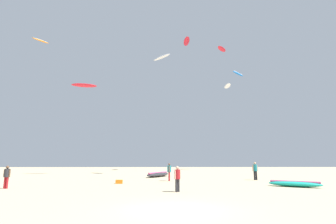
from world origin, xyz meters
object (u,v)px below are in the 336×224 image
Objects in this scene: person_foreground at (177,177)px; kite_aloft_4 at (41,40)px; person_midground at (255,169)px; kite_aloft_1 at (84,85)px; kite_aloft_0 at (222,49)px; kite_aloft_6 at (161,57)px; kite_grounded_near at (295,184)px; kite_aloft_5 at (238,74)px; person_right at (7,175)px; person_left at (169,171)px; kite_aloft_2 at (187,41)px; cooler_box at (119,182)px; kite_grounded_mid at (158,174)px; kite_aloft_3 at (227,86)px.

person_foreground is 0.61× the size of kite_aloft_4.
person_midground is 25.73m from kite_aloft_1.
kite_aloft_6 is at bearing -176.54° from kite_aloft_0.
kite_grounded_near is 37.98m from kite_aloft_5.
kite_aloft_4 is (-9.65, 21.74, 20.78)m from person_right.
kite_aloft_2 reaches higher than person_left.
person_right is at bearing -177.60° from kite_grounded_near.
person_foreground is 42.37m from kite_aloft_5.
kite_aloft_0 reaches higher than kite_aloft_6.
kite_aloft_0 is (12.56, 14.18, 18.46)m from cooler_box.
kite_aloft_6 is at bearing 159.22° from person_right.
cooler_box is at bearing -109.37° from kite_grounded_mid.
kite_grounded_near is at bearing 103.44° from person_right.
cooler_box is at bearing -107.80° from kite_aloft_2.
kite_aloft_0 is 0.89× the size of kite_aloft_3.
person_foreground is 0.62× the size of kite_aloft_3.
person_midground is at bearing -170.62° from person_left.
kite_aloft_5 is at bearing 17.08° from kite_aloft_4.
kite_grounded_near is 0.99× the size of kite_aloft_5.
kite_aloft_3 is (19.86, 15.05, 11.02)m from person_right.
cooler_box is at bearing 127.62° from person_right.
kite_grounded_mid is 8.58× the size of cooler_box.
person_left is at bearing -133.47° from kite_aloft_3.
person_midground is at bearing -81.44° from person_foreground.
kite_aloft_3 is 0.68× the size of kite_aloft_5.
kite_aloft_0 is (7.87, 19.96, 17.69)m from person_foreground.
person_foreground is 25.22m from kite_aloft_6.
kite_grounded_mid is 1.30× the size of kite_aloft_1.
kite_grounded_near is 25.08m from kite_aloft_0.
kite_aloft_0 is 30.00m from kite_aloft_4.
kite_aloft_1 reaches higher than kite_aloft_3.
kite_aloft_2 reaches higher than kite_grounded_mid.
cooler_box is at bearing -1.31° from person_foreground.
cooler_box is 0.24× the size of kite_aloft_0.
cooler_box is 19.97m from kite_aloft_1.
person_right is (-20.38, -7.46, -0.10)m from person_midground.
person_midground is 0.48× the size of kite_aloft_1.
kite_aloft_0 is (8.24, 11.43, 17.65)m from person_left.
person_foreground reaches higher than person_right.
person_foreground reaches higher than kite_grounded_near.
person_left reaches higher than kite_grounded_near.
person_left reaches higher than cooler_box.
kite_aloft_4 is (-29.51, 6.68, 9.76)m from kite_aloft_3.
kite_aloft_4 is at bearing 153.94° from kite_aloft_1.
kite_aloft_6 is (10.75, 17.32, 16.06)m from person_right.
kite_grounded_near is 25.64m from kite_aloft_6.
cooler_box is 0.15× the size of kite_aloft_1.
kite_grounded_mid is 2.10× the size of kite_aloft_0.
kite_aloft_2 is at bearing 163.00° from person_right.
person_foreground is 0.91× the size of person_midground.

